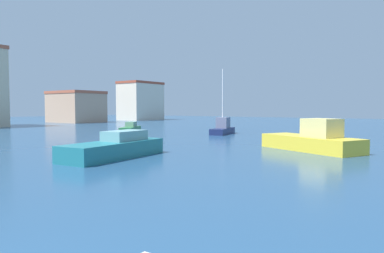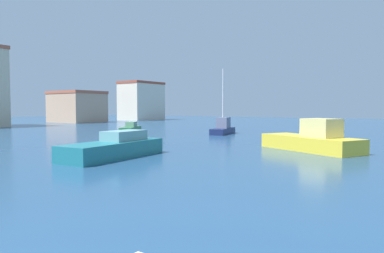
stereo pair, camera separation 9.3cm
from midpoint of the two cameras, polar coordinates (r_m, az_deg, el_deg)
water at (r=28.78m, az=-22.02°, el=-2.43°), size 160.00×160.00×0.00m
sailboat_navy_near_pier at (r=35.80m, az=4.91°, el=-0.21°), size 4.87×2.48×6.52m
motorboat_yellow_far_left at (r=22.81m, az=18.71°, el=-2.10°), size 4.82×6.79×1.98m
motorboat_teal_outer_mooring at (r=19.16m, az=-12.34°, el=-3.34°), size 6.36×2.72×1.38m
motorboat_green_distant_east at (r=36.51m, az=-9.94°, el=-0.45°), size 4.49×3.38×1.21m
harbor_office at (r=68.07m, az=-18.19°, el=3.04°), size 7.13×9.03×5.67m
warehouse_block at (r=77.95m, az=-8.30°, el=4.09°), size 8.93×6.14×8.28m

